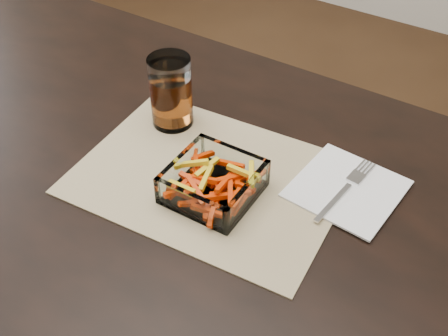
# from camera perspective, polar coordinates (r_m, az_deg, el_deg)

# --- Properties ---
(dining_table) EXTENTS (1.60, 0.90, 0.75)m
(dining_table) POSITION_cam_1_polar(r_m,az_deg,el_deg) (1.07, -9.03, -3.18)
(dining_table) COLOR black
(dining_table) RESTS_ON ground
(placemat) EXTENTS (0.47, 0.36, 0.00)m
(placemat) POSITION_cam_1_polar(r_m,az_deg,el_deg) (0.97, -1.44, -0.93)
(placemat) COLOR tan
(placemat) RESTS_ON dining_table
(glass_bowl) EXTENTS (0.14, 0.14, 0.05)m
(glass_bowl) POSITION_cam_1_polar(r_m,az_deg,el_deg) (0.93, -1.09, -1.62)
(glass_bowl) COLOR white
(glass_bowl) RESTS_ON placemat
(tumbler) EXTENTS (0.08, 0.08, 0.14)m
(tumbler) POSITION_cam_1_polar(r_m,az_deg,el_deg) (1.06, -5.40, 7.50)
(tumbler) COLOR white
(tumbler) RESTS_ON placemat
(napkin) EXTENTS (0.18, 0.18, 0.00)m
(napkin) POSITION_cam_1_polar(r_m,az_deg,el_deg) (0.97, 12.38, -2.06)
(napkin) COLOR white
(napkin) RESTS_ON placemat
(fork) EXTENTS (0.04, 0.18, 0.00)m
(fork) POSITION_cam_1_polar(r_m,az_deg,el_deg) (0.96, 12.33, -1.98)
(fork) COLOR silver
(fork) RESTS_ON napkin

